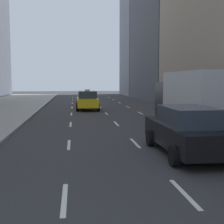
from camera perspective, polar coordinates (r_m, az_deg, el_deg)
name	(u,v)px	position (r m, az deg, el deg)	size (l,w,h in m)	color
lane_markings	(111,118)	(22.17, -0.24, -1.09)	(5.72, 56.00, 0.01)	white
taxi_lead	(87,100)	(28.25, -4.55, 2.16)	(2.02, 4.40, 1.87)	yellow
sedan_black_near	(186,130)	(11.47, 13.35, -3.26)	(2.02, 4.97, 1.74)	black
box_truck	(192,97)	(18.53, 14.50, 2.66)	(2.58, 8.40, 3.15)	#262628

